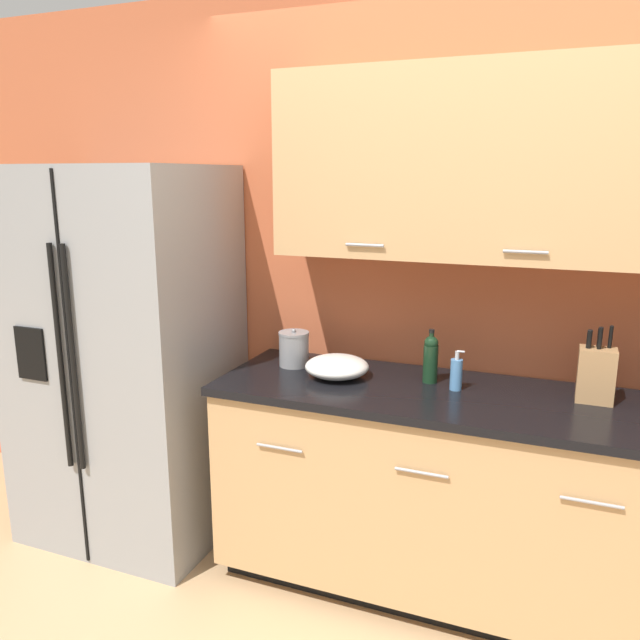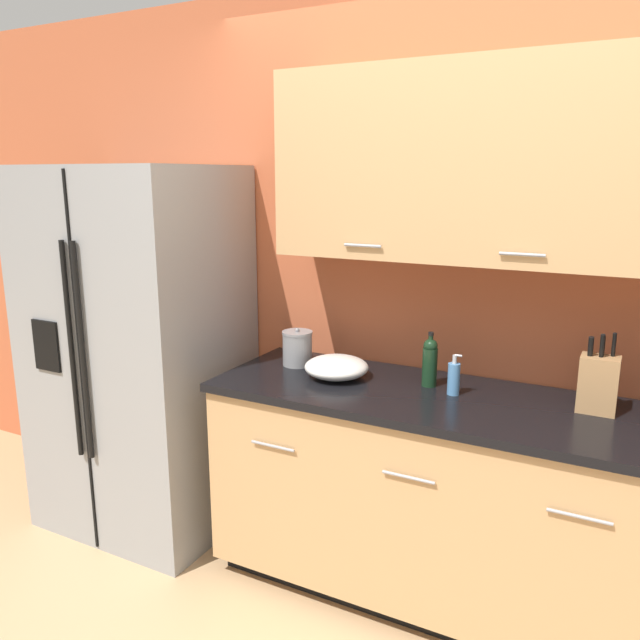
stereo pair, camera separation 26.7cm
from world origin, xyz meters
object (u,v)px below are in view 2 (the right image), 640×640
(knife_block, at_px, (598,383))
(steel_canister, at_px, (297,348))
(oil_bottle, at_px, (430,361))
(mixing_bowl, at_px, (336,367))
(refrigerator, at_px, (139,351))
(soap_dispenser, at_px, (454,378))

(knife_block, relative_size, steel_canister, 1.74)
(oil_bottle, xyz_separation_m, mixing_bowl, (-0.39, -0.08, -0.06))
(steel_canister, relative_size, mixing_bowl, 0.63)
(refrigerator, bearing_deg, mixing_bowl, 3.48)
(soap_dispenser, xyz_separation_m, steel_canister, (-0.75, 0.06, 0.01))
(knife_block, height_order, mixing_bowl, knife_block)
(knife_block, xyz_separation_m, mixing_bowl, (-1.03, -0.08, -0.07))
(soap_dispenser, distance_m, oil_bottle, 0.14)
(refrigerator, height_order, mixing_bowl, refrigerator)
(knife_block, relative_size, mixing_bowl, 1.10)
(knife_block, distance_m, oil_bottle, 0.64)
(steel_canister, bearing_deg, oil_bottle, -0.17)
(refrigerator, relative_size, steel_canister, 10.38)
(mixing_bowl, bearing_deg, soap_dispenser, 2.48)
(oil_bottle, bearing_deg, knife_block, 0.42)
(oil_bottle, relative_size, steel_canister, 1.31)
(knife_block, relative_size, soap_dispenser, 1.82)
(mixing_bowl, bearing_deg, steel_canister, 161.34)
(refrigerator, xyz_separation_m, soap_dispenser, (1.59, 0.09, 0.08))
(refrigerator, xyz_separation_m, knife_block, (2.11, 0.15, 0.12))
(knife_block, distance_m, soap_dispenser, 0.53)
(soap_dispenser, distance_m, steel_canister, 0.75)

